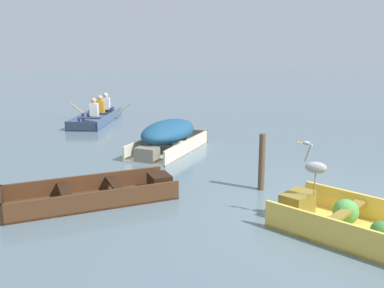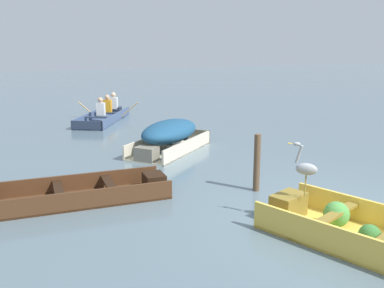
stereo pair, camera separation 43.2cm
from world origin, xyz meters
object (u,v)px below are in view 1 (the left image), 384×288
object	(u,v)px
skiff_cream_near_moored	(168,135)
heron_on_dinghy	(315,166)
skiff_dark_varnish_mid_moored	(98,194)
mooring_post	(262,162)
dinghy_yellow_foreground	(366,227)
rowboat_slate_blue_with_crew	(98,116)

from	to	relation	value
skiff_cream_near_moored	heron_on_dinghy	xyz separation A→B (m)	(0.44, -4.95, 0.44)
skiff_dark_varnish_mid_moored	mooring_post	size ratio (longest dim) A/B	2.71
skiff_cream_near_moored	heron_on_dinghy	world-z (taller)	heron_on_dinghy
mooring_post	dinghy_yellow_foreground	bearing A→B (deg)	-84.84
rowboat_slate_blue_with_crew	heron_on_dinghy	xyz separation A→B (m)	(1.06, -10.09, 0.70)
skiff_cream_near_moored	rowboat_slate_blue_with_crew	xyz separation A→B (m)	(-0.63, 5.15, -0.26)
rowboat_slate_blue_with_crew	heron_on_dinghy	distance (m)	10.17
skiff_dark_varnish_mid_moored	mooring_post	distance (m)	3.03
dinghy_yellow_foreground	rowboat_slate_blue_with_crew	distance (m)	10.97
skiff_dark_varnish_mid_moored	mooring_post	bearing A→B (deg)	-13.94
rowboat_slate_blue_with_crew	heron_on_dinghy	bearing A→B (deg)	-83.98
heron_on_dinghy	mooring_post	world-z (taller)	heron_on_dinghy
rowboat_slate_blue_with_crew	mooring_post	world-z (taller)	mooring_post
heron_on_dinghy	rowboat_slate_blue_with_crew	bearing A→B (deg)	96.02
heron_on_dinghy	mooring_post	size ratio (longest dim) A/B	0.78
skiff_cream_near_moored	mooring_post	bearing A→B (deg)	-81.05
dinghy_yellow_foreground	rowboat_slate_blue_with_crew	xyz separation A→B (m)	(-1.37, 10.88, 0.03)
dinghy_yellow_foreground	mooring_post	xyz separation A→B (m)	(-0.21, 2.34, 0.38)
skiff_cream_near_moored	mooring_post	world-z (taller)	mooring_post
skiff_dark_varnish_mid_moored	mooring_post	world-z (taller)	mooring_post
dinghy_yellow_foreground	skiff_cream_near_moored	size ratio (longest dim) A/B	1.14
mooring_post	skiff_cream_near_moored	bearing A→B (deg)	98.95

